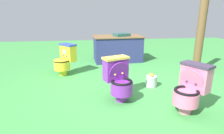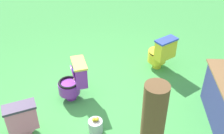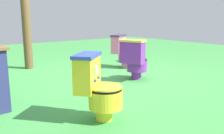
% 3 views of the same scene
% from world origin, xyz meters
% --- Properties ---
extents(ground, '(14.00, 14.00, 0.00)m').
position_xyz_m(ground, '(0.00, 0.00, 0.00)').
color(ground, '#429947').
extents(toilet_yellow, '(0.64, 0.63, 0.73)m').
position_xyz_m(toilet_yellow, '(-1.38, 1.19, 0.37)').
color(toilet_yellow, yellow).
rests_on(toilet_yellow, ground).
extents(toilet_pink, '(0.62, 0.59, 0.73)m').
position_xyz_m(toilet_pink, '(0.62, -0.88, 0.37)').
color(toilet_pink, pink).
rests_on(toilet_pink, ground).
extents(toilet_purple, '(0.55, 0.60, 0.73)m').
position_xyz_m(toilet_purple, '(-0.35, -0.33, 0.37)').
color(toilet_purple, purple).
rests_on(toilet_purple, ground).
extents(lemon_bucket, '(0.22, 0.22, 0.28)m').
position_xyz_m(lemon_bucket, '(0.41, 0.14, 0.12)').
color(lemon_bucket, '#B7B7BF').
rests_on(lemon_bucket, ground).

